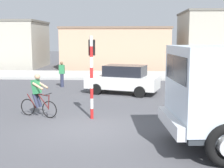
% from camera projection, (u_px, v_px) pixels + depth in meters
% --- Properties ---
extents(ground_plane, '(120.00, 120.00, 0.00)m').
position_uv_depth(ground_plane, '(88.00, 129.00, 10.58)').
color(ground_plane, '#4C4C51').
extents(sidewalk_far, '(80.00, 5.00, 0.16)m').
position_uv_depth(sidewalk_far, '(111.00, 75.00, 25.12)').
color(sidewalk_far, '#ADADA8').
rests_on(sidewalk_far, ground).
extents(cyclist, '(1.64, 0.73, 1.72)m').
position_uv_depth(cyclist, '(38.00, 95.00, 12.12)').
color(cyclist, black).
rests_on(cyclist, ground).
extents(traffic_light_pole, '(0.24, 0.43, 3.20)m').
position_uv_depth(traffic_light_pole, '(92.00, 66.00, 11.70)').
color(traffic_light_pole, red).
rests_on(traffic_light_pole, ground).
extents(car_white_mid, '(4.32, 2.80, 1.60)m').
position_uv_depth(car_white_mid, '(123.00, 79.00, 17.19)').
color(car_white_mid, white).
rests_on(car_white_mid, ground).
extents(pedestrian_near_kerb, '(0.34, 0.22, 1.62)m').
position_uv_depth(pedestrian_near_kerb, '(62.00, 74.00, 19.48)').
color(pedestrian_near_kerb, '#2D334C').
rests_on(pedestrian_near_kerb, ground).
extents(building_mid_block, '(10.79, 6.73, 4.16)m').
position_uv_depth(building_mid_block, '(116.00, 48.00, 31.91)').
color(building_mid_block, tan).
rests_on(building_mid_block, ground).
extents(building_corner_right, '(8.55, 7.28, 5.71)m').
position_uv_depth(building_corner_right, '(224.00, 40.00, 31.03)').
color(building_corner_right, '#B2AD9E').
rests_on(building_corner_right, ground).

